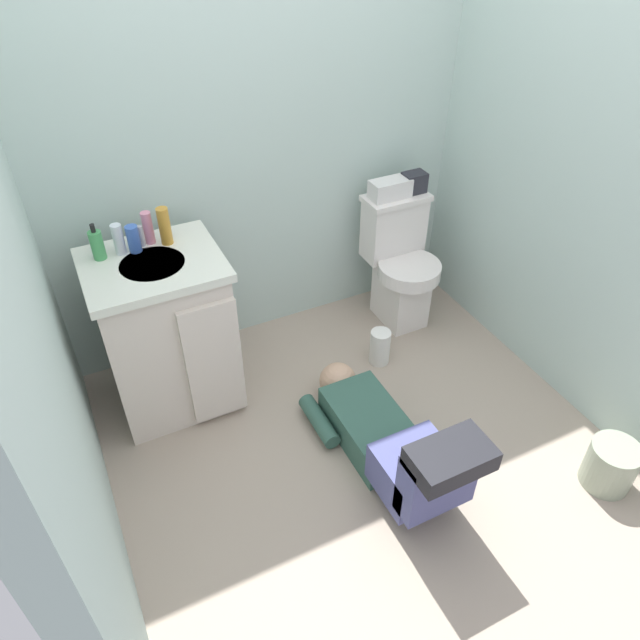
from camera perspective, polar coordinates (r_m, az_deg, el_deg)
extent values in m
cube|color=tan|center=(2.90, 3.26, -11.58)|extent=(2.71, 3.02, 0.04)
cube|color=#B2CAC1|center=(2.98, -6.11, 18.78)|extent=(2.37, 0.08, 2.40)
cube|color=#B2CAC1|center=(1.89, -27.25, 1.74)|extent=(0.08, 2.02, 2.40)
cube|color=#B2CAC1|center=(2.82, 25.73, 14.07)|extent=(0.08, 2.02, 2.40)
cube|color=white|center=(3.46, 7.84, 2.69)|extent=(0.22, 0.30, 0.38)
cylinder|color=white|center=(3.32, 8.67, 4.79)|extent=(0.35, 0.35, 0.08)
cube|color=white|center=(3.36, 7.17, 8.84)|extent=(0.34, 0.17, 0.34)
cube|color=white|center=(3.27, 7.43, 11.65)|extent=(0.36, 0.19, 0.03)
cube|color=beige|center=(2.90, -14.63, -1.60)|extent=(0.56, 0.48, 0.78)
cube|color=silver|center=(2.66, -16.03, 5.16)|extent=(0.60, 0.52, 0.04)
cylinder|color=silver|center=(2.65, -15.91, 4.86)|extent=(0.28, 0.28, 0.05)
cube|color=beige|center=(2.74, -10.22, -4.15)|extent=(0.26, 0.03, 0.66)
cylinder|color=silver|center=(2.74, -16.96, 7.80)|extent=(0.02, 0.02, 0.10)
cube|color=#33594C|center=(2.82, 4.89, -10.29)|extent=(0.29, 0.52, 0.17)
sphere|color=tan|center=(3.01, 1.74, -5.93)|extent=(0.19, 0.19, 0.19)
cube|color=#4B4F82|center=(2.56, 9.15, -14.27)|extent=(0.31, 0.28, 0.20)
cube|color=#4B4F82|center=(2.40, 11.33, -14.85)|extent=(0.31, 0.12, 0.32)
cube|color=black|center=(2.25, 12.56, -12.98)|extent=(0.31, 0.19, 0.09)
cylinder|color=#33594C|center=(2.87, -0.10, -9.75)|extent=(0.08, 0.30, 0.08)
cube|color=silver|center=(3.22, 6.83, 12.54)|extent=(0.22, 0.11, 0.10)
cube|color=#26262D|center=(3.30, 9.12, 13.05)|extent=(0.12, 0.09, 0.11)
cylinder|color=#439A56|center=(2.71, -20.82, 6.81)|extent=(0.06, 0.06, 0.13)
cylinder|color=black|center=(2.67, -21.22, 8.31)|extent=(0.02, 0.02, 0.04)
cylinder|color=silver|center=(2.71, -18.98, 7.41)|extent=(0.05, 0.05, 0.14)
cylinder|color=#3A62BC|center=(2.71, -17.67, 7.52)|extent=(0.06, 0.06, 0.12)
cylinder|color=pink|center=(2.75, -16.36, 8.59)|extent=(0.05, 0.05, 0.15)
cylinder|color=#C4882E|center=(2.72, -14.86, 8.81)|extent=(0.05, 0.05, 0.17)
cylinder|color=gray|center=(2.92, 26.37, -12.53)|extent=(0.21, 0.21, 0.23)
cylinder|color=white|center=(3.20, 5.84, -2.61)|extent=(0.11, 0.11, 0.20)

